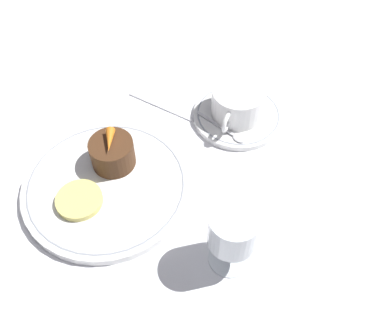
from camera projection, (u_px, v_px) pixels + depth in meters
ground_plane at (138, 201)px, 0.69m from camera, size 3.00×3.00×0.00m
dinner_plate at (106, 187)px, 0.70m from camera, size 0.26×0.26×0.01m
saucer at (238, 115)px, 0.79m from camera, size 0.16×0.16×0.01m
coffee_cup at (238, 102)px, 0.77m from camera, size 0.12×0.09×0.05m
spoon at (226, 130)px, 0.76m from camera, size 0.04×0.10×0.00m
wine_glass at (233, 232)px, 0.57m from camera, size 0.07×0.07×0.11m
fork at (186, 117)px, 0.79m from camera, size 0.04×0.20×0.01m
dessert_cake at (112, 153)px, 0.70m from camera, size 0.07×0.07×0.05m
carrot_garnish at (109, 140)px, 0.68m from camera, size 0.04×0.03×0.02m
pineapple_slice at (79, 200)px, 0.67m from camera, size 0.07×0.07×0.01m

